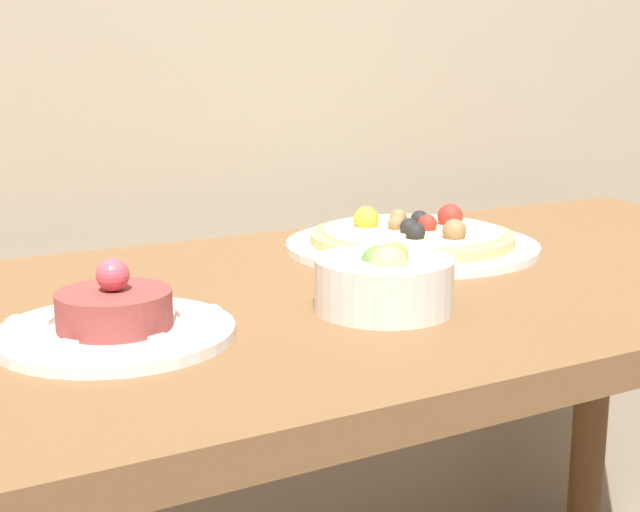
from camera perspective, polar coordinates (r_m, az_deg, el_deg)
name	(u,v)px	position (r m, az deg, el deg)	size (l,w,h in m)	color
dining_table	(350,381)	(1.00, 1.92, -7.97)	(1.42, 0.62, 0.75)	brown
pizza_plate	(412,239)	(1.15, 5.92, 1.07)	(0.32, 0.32, 0.05)	white
tartare_plate	(115,321)	(0.80, -12.98, -4.09)	(0.21, 0.21, 0.07)	white
small_bowl	(384,281)	(0.87, 4.15, -1.59)	(0.14, 0.14, 0.07)	silver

